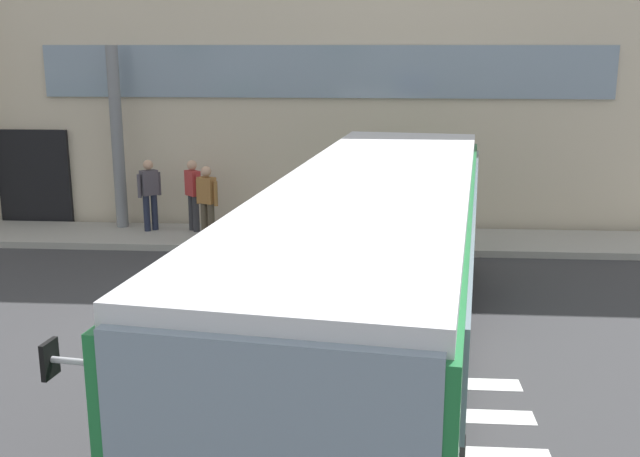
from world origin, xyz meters
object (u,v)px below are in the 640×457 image
at_px(entry_support_column, 117,138).
at_px(bus_main_foreground, 374,277).
at_px(passenger_by_doorway, 193,192).
at_px(passenger_at_curb_edge, 207,200).
at_px(passenger_near_column, 150,192).

bearing_deg(entry_support_column, bus_main_foreground, -50.62).
distance_m(passenger_by_doorway, passenger_at_curb_edge, 0.99).
bearing_deg(passenger_by_doorway, passenger_at_curb_edge, -58.48).
distance_m(passenger_near_column, passenger_at_curb_edge, 1.75).
relative_size(entry_support_column, passenger_near_column, 2.54).
xyz_separation_m(bus_main_foreground, passenger_by_doorway, (-4.21, 7.06, -0.25)).
xyz_separation_m(bus_main_foreground, passenger_at_curb_edge, (-3.69, 6.21, -0.25)).
bearing_deg(passenger_at_curb_edge, entry_support_column, 154.02).
distance_m(bus_main_foreground, passenger_at_curb_edge, 7.23).
bearing_deg(passenger_near_column, passenger_by_doorway, 1.24).
bearing_deg(passenger_near_column, passenger_at_curb_edge, -28.05).
bearing_deg(bus_main_foreground, passenger_at_curb_edge, 120.73).
bearing_deg(bus_main_foreground, passenger_by_doorway, 120.83).
bearing_deg(passenger_near_column, entry_support_column, 158.23).
bearing_deg(passenger_near_column, bus_main_foreground, -53.33).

